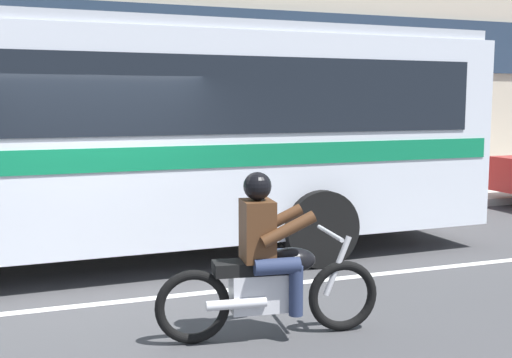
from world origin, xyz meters
name	(u,v)px	position (x,y,z in m)	size (l,w,h in m)	color
ground_plane	(102,288)	(0.00, 0.00, 0.00)	(60.00, 60.00, 0.00)	#3D3D3F
sidewalk_curb	(72,212)	(0.00, 5.10, 0.07)	(28.00, 3.80, 0.15)	#B7B2A8
lane_center_stripe	(108,303)	(0.00, -0.60, 0.00)	(26.60, 0.14, 0.01)	silver
transit_bus	(46,126)	(-0.52, 1.19, 1.88)	(12.39, 2.94, 3.22)	silver
motorcycle_with_rider	(268,269)	(1.29, -2.13, 0.66)	(2.14, 0.67, 1.56)	black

